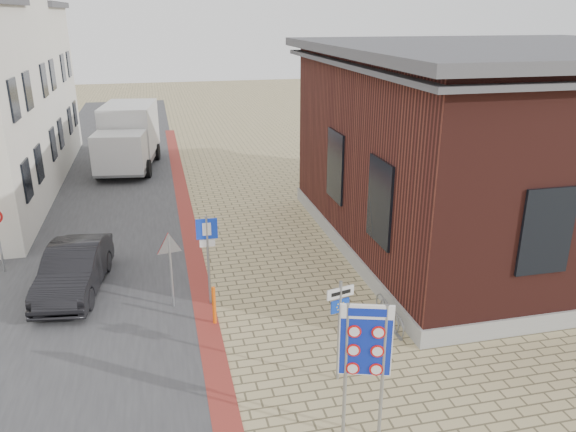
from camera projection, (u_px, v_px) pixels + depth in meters
name	position (u px, v px, depth m)	size (l,w,h in m)	color
ground	(315.00, 391.00, 12.18)	(120.00, 120.00, 0.00)	tan
road_strip	(102.00, 199.00, 24.71)	(7.00, 60.00, 0.02)	#38383A
curb_strip	(190.00, 233.00, 20.89)	(0.60, 40.00, 0.02)	maroon
brick_building	(511.00, 144.00, 19.35)	(13.00, 13.00, 6.80)	gray
bike_rack	(389.00, 316.00, 14.68)	(0.08, 1.80, 0.60)	slate
sedan	(74.00, 269.00, 16.33)	(1.47, 4.22, 1.39)	black
box_truck	(128.00, 137.00, 29.19)	(3.29, 6.46, 3.23)	slate
border_sign	(366.00, 343.00, 10.22)	(0.94, 0.34, 2.86)	gray
essen_sign	(340.00, 316.00, 12.04)	(0.64, 0.20, 2.42)	gray
parking_sign	(208.00, 245.00, 15.22)	(0.58, 0.07, 2.63)	gray
yield_sign	(170.00, 253.00, 15.11)	(0.77, 0.21, 2.18)	gray
bollard	(214.00, 306.00, 14.63)	(0.10, 0.10, 1.07)	#F35B0C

